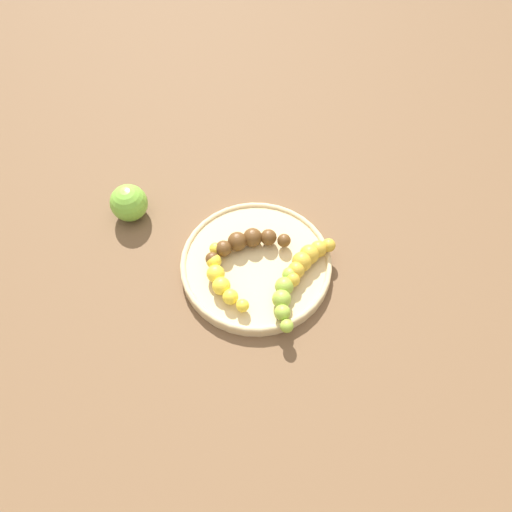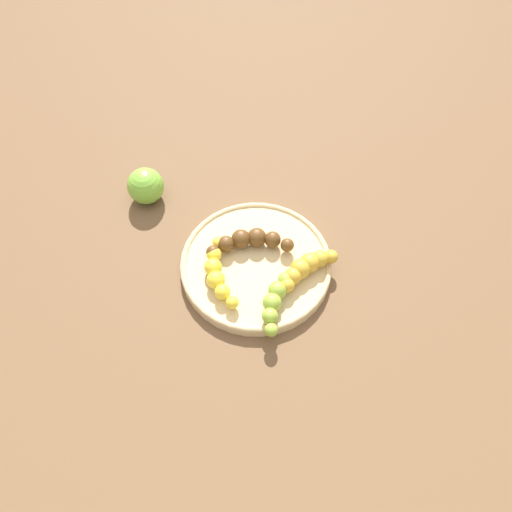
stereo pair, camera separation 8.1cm
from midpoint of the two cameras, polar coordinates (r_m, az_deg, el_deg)
The scene contains 7 objects.
ground_plane at distance 0.84m, azimuth 2.75°, elevation -1.62°, with size 2.40×2.40×0.00m, color brown.
fruit_bowl at distance 0.83m, azimuth 2.78°, elevation -1.18°, with size 0.26×0.26×0.02m.
banana_overripe at distance 0.83m, azimuth 1.99°, elevation 1.56°, with size 0.08×0.14×0.03m.
banana_yellow at distance 0.79m, azimuth -1.68°, elevation -2.24°, with size 0.12×0.08×0.03m.
banana_green at distance 0.77m, azimuth 5.54°, elevation -5.11°, with size 0.13×0.05×0.03m.
banana_spotted at distance 0.81m, azimuth 8.81°, elevation -1.53°, with size 0.10×0.08×0.03m.
apple_green at distance 0.92m, azimuth -10.44°, elevation 7.95°, with size 0.07×0.07×0.07m, color #72B238.
Camera 2 is at (0.42, 0.14, 0.72)m, focal length 33.94 mm.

